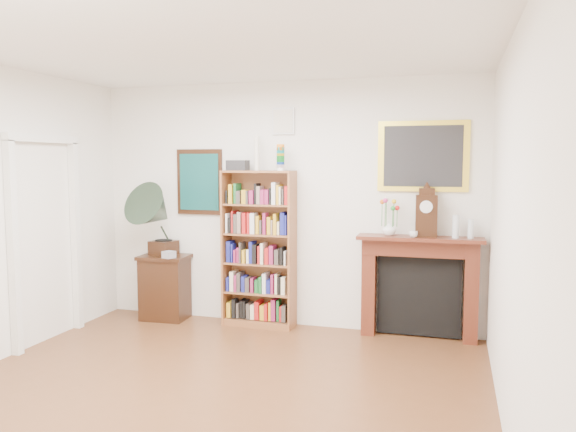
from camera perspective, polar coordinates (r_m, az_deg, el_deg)
The scene contains 15 objects.
room at distance 4.15m, azimuth -10.53°, elevation -1.39°, with size 4.51×5.01×2.81m.
door_casing at distance 6.38m, azimuth -23.37°, elevation -0.59°, with size 0.08×1.02×2.17m.
teal_poster at distance 6.81m, azimuth -8.97°, elevation 3.43°, with size 0.58×0.04×0.78m.
small_picture at distance 6.44m, azimuth -0.48°, elevation 9.61°, with size 0.26×0.04×0.30m.
gilt_painting at distance 6.15m, azimuth 13.54°, elevation 5.92°, with size 0.95×0.04×0.75m.
bookshelf at distance 6.42m, azimuth -2.99°, elevation -2.44°, with size 0.83×0.31×2.06m.
side_cabinet at distance 6.96m, azimuth -12.39°, elevation -7.08°, with size 0.57×0.41×0.77m, color black.
fireplace at distance 6.20m, azimuth 13.19°, elevation -6.19°, with size 1.31×0.33×1.11m.
gramophone at distance 6.77m, azimuth -13.21°, elevation 0.16°, with size 0.66×0.76×0.89m.
cd_stack at distance 6.68m, azimuth -12.00°, elevation -3.86°, with size 0.12×0.12×0.08m, color silver.
mantel_clock at distance 6.05m, azimuth 13.87°, elevation 0.25°, with size 0.23×0.15×0.51m.
flower_vase at distance 6.09m, azimuth 10.25°, elevation -1.27°, with size 0.14×0.14×0.15m, color white.
teacup at distance 5.99m, azimuth 12.63°, elevation -1.81°, with size 0.09×0.09×0.07m, color silver.
bottle_left at distance 6.04m, azimuth 16.68°, elevation -1.03°, with size 0.07×0.07×0.24m, color silver.
bottle_right at distance 6.06m, azimuth 18.07°, elevation -1.24°, with size 0.06×0.06×0.20m, color silver.
Camera 1 is at (1.88, -3.66, 1.89)m, focal length 35.00 mm.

